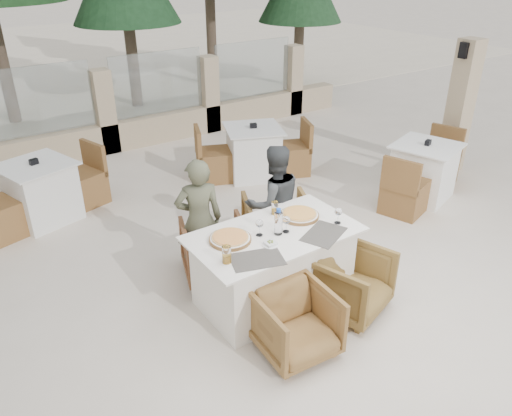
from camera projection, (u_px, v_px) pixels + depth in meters
ground at (274, 290)px, 5.15m from camera, size 80.00×80.00×0.00m
sand_patch at (6, 62)px, 15.38m from camera, size 30.00×16.00×0.01m
perimeter_wall_far at (104, 106)px, 8.28m from camera, size 10.00×0.34×1.60m
lantern_pillar at (460, 107)px, 7.52m from camera, size 0.34×0.34×2.00m
dining_table at (273, 267)px, 4.84m from camera, size 1.60×0.90×0.77m
placemat_near_left at (257, 259)px, 4.26m from camera, size 0.52×0.43×0.00m
placemat_near_right at (324, 234)px, 4.64m from camera, size 0.53×0.46×0.00m
pizza_left at (230, 238)px, 4.52m from camera, size 0.47×0.47×0.05m
pizza_right at (299, 215)px, 4.92m from camera, size 0.43×0.43×0.05m
water_bottle at (278, 221)px, 4.58m from camera, size 0.09×0.09×0.26m
wine_glass_centre at (259, 227)px, 4.58m from camera, size 0.09×0.09×0.18m
wine_glass_near at (286, 223)px, 4.63m from camera, size 0.10×0.10×0.18m
wine_glass_corner at (338, 215)px, 4.78m from camera, size 0.10×0.10×0.18m
beer_glass_left at (227, 254)px, 4.19m from camera, size 0.10×0.10×0.16m
beer_glass_right at (275, 208)px, 4.96m from camera, size 0.07×0.07×0.13m
olive_dish at (270, 243)px, 4.46m from camera, size 0.14×0.14×0.04m
armchair_far_left at (215, 250)px, 5.26m from camera, size 0.84×0.85×0.61m
armchair_far_right at (277, 226)px, 5.65m from camera, size 0.96×0.97×0.67m
armchair_near_left at (296, 323)px, 4.25m from camera, size 0.68×0.69×0.59m
armchair_near_right at (351, 282)px, 4.75m from camera, size 0.84×0.85×0.62m
diner_left at (199, 220)px, 5.09m from camera, size 0.57×0.46×1.33m
diner_right at (274, 204)px, 5.41m from camera, size 0.75×0.64×1.34m
bg_table_a at (41, 192)px, 6.31m from camera, size 1.81×1.25×0.77m
bg_table_b at (253, 152)px, 7.55m from camera, size 1.83×1.38×0.77m
bg_table_c at (423, 171)px, 6.91m from camera, size 1.81×1.28×0.77m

